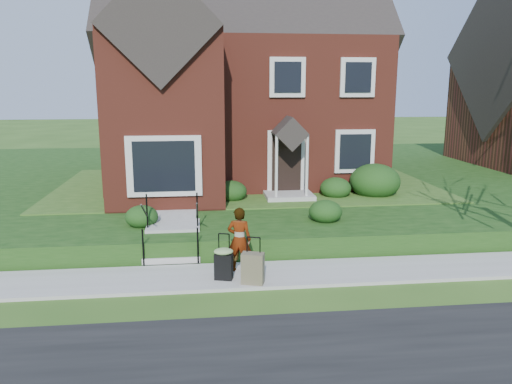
{
  "coord_description": "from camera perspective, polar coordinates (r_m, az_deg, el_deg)",
  "views": [
    {
      "loc": [
        -1.76,
        -10.76,
        4.28
      ],
      "look_at": [
        -0.3,
        2.0,
        1.57
      ],
      "focal_mm": 35.0,
      "sensor_mm": 36.0,
      "label": 1
    }
  ],
  "objects": [
    {
      "name": "front_steps",
      "position": [
        13.19,
        -9.5,
        -5.04
      ],
      "size": [
        1.4,
        2.02,
        1.5
      ],
      "color": "#9E9B93",
      "rests_on": "ground"
    },
    {
      "name": "foundation_shrubs",
      "position": [
        16.45,
        1.92,
        0.81
      ],
      "size": [
        9.92,
        4.49,
        1.22
      ],
      "color": "#173710",
      "rests_on": "terrace"
    },
    {
      "name": "suitcase_black",
      "position": [
        11.18,
        -3.72,
        -7.97
      ],
      "size": [
        0.51,
        0.46,
        1.05
      ],
      "rotation": [
        0.0,
        0.0,
        -0.28
      ],
      "color": "black",
      "rests_on": "sidewalk"
    },
    {
      "name": "main_house",
      "position": [
        20.45,
        -2.24,
        14.65
      ],
      "size": [
        10.4,
        10.2,
        9.4
      ],
      "color": "maroon",
      "rests_on": "terrace"
    },
    {
      "name": "woman",
      "position": [
        11.53,
        -1.92,
        -5.46
      ],
      "size": [
        0.63,
        0.5,
        1.53
      ],
      "primitive_type": "imported",
      "rotation": [
        0.0,
        0.0,
        2.88
      ],
      "color": "#999999",
      "rests_on": "sidewalk"
    },
    {
      "name": "ground",
      "position": [
        11.71,
        2.61,
        -9.55
      ],
      "size": [
        120.0,
        120.0,
        0.0
      ],
      "primitive_type": "plane",
      "color": "#2D5119",
      "rests_on": "ground"
    },
    {
      "name": "walkway",
      "position": [
        16.19,
        -8.97,
        -1.28
      ],
      "size": [
        1.2,
        6.0,
        0.06
      ],
      "primitive_type": "cube",
      "color": "#9E9B93",
      "rests_on": "terrace"
    },
    {
      "name": "sidewalk",
      "position": [
        11.7,
        2.61,
        -9.37
      ],
      "size": [
        60.0,
        1.6,
        0.08
      ],
      "primitive_type": "cube",
      "color": "#9E9B93",
      "rests_on": "ground"
    },
    {
      "name": "suitcase_olive",
      "position": [
        10.95,
        -0.37,
        -8.71
      ],
      "size": [
        0.54,
        0.4,
        1.04
      ],
      "rotation": [
        0.0,
        0.0,
        -0.31
      ],
      "color": "brown",
      "rests_on": "sidewalk"
    },
    {
      "name": "terrace",
      "position": [
        22.76,
        8.24,
        1.71
      ],
      "size": [
        44.0,
        20.0,
        0.6
      ],
      "primitive_type": "cube",
      "color": "#15390F",
      "rests_on": "ground"
    }
  ]
}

